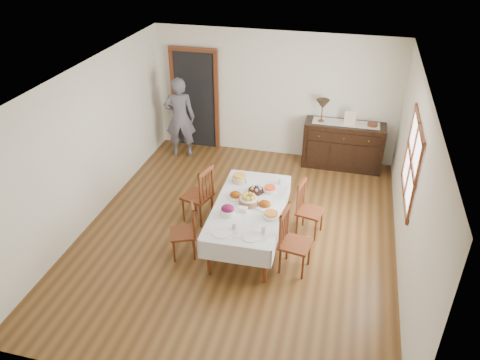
% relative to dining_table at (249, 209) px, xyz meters
% --- Properties ---
extents(ground, '(6.00, 6.00, 0.00)m').
position_rel_dining_table_xyz_m(ground, '(-0.21, 0.18, -0.62)').
color(ground, brown).
extents(room_shell, '(5.02, 6.02, 2.65)m').
position_rel_dining_table_xyz_m(room_shell, '(-0.36, 0.60, 1.03)').
color(room_shell, white).
rests_on(room_shell, ground).
extents(dining_table, '(1.10, 2.07, 0.70)m').
position_rel_dining_table_xyz_m(dining_table, '(0.00, 0.00, 0.00)').
color(dining_table, silver).
rests_on(dining_table, ground).
extents(chair_left_near, '(0.49, 0.49, 0.90)m').
position_rel_dining_table_xyz_m(chair_left_near, '(-0.85, -0.54, -0.16)').
color(chair_left_near, '#602B15').
rests_on(chair_left_near, ground).
extents(chair_left_far, '(0.53, 0.53, 1.03)m').
position_rel_dining_table_xyz_m(chair_left_far, '(-0.93, 0.38, -0.09)').
color(chair_left_far, '#602B15').
rests_on(chair_left_far, ground).
extents(chair_right_near, '(0.48, 0.48, 1.01)m').
position_rel_dining_table_xyz_m(chair_right_near, '(0.75, -0.46, -0.10)').
color(chair_right_near, '#602B15').
rests_on(chair_right_near, ground).
extents(chair_right_far, '(0.47, 0.47, 0.94)m').
position_rel_dining_table_xyz_m(chair_right_far, '(0.86, 0.47, -0.14)').
color(chair_right_far, '#602B15').
rests_on(chair_right_far, ground).
extents(sideboard, '(1.57, 0.57, 0.94)m').
position_rel_dining_table_xyz_m(sideboard, '(1.27, 2.90, -0.14)').
color(sideboard, black).
rests_on(sideboard, ground).
extents(person, '(0.65, 0.50, 1.83)m').
position_rel_dining_table_xyz_m(person, '(-2.07, 2.59, 0.30)').
color(person, '#595765').
rests_on(person, ground).
extents(bread_basket, '(0.31, 0.31, 0.17)m').
position_rel_dining_table_xyz_m(bread_basket, '(-0.01, 0.02, 0.16)').
color(bread_basket, '#8C5C3B').
rests_on(bread_basket, dining_table).
extents(egg_basket, '(0.24, 0.24, 0.10)m').
position_rel_dining_table_xyz_m(egg_basket, '(0.02, 0.39, 0.12)').
color(egg_basket, black).
rests_on(egg_basket, dining_table).
extents(ham_platter_a, '(0.29, 0.29, 0.11)m').
position_rel_dining_table_xyz_m(ham_platter_a, '(-0.25, 0.16, 0.12)').
color(ham_platter_a, white).
rests_on(ham_platter_a, dining_table).
extents(ham_platter_b, '(0.32, 0.32, 0.11)m').
position_rel_dining_table_xyz_m(ham_platter_b, '(0.24, 0.02, 0.12)').
color(ham_platter_b, white).
rests_on(ham_platter_b, dining_table).
extents(beet_bowl, '(0.23, 0.23, 0.16)m').
position_rel_dining_table_xyz_m(beet_bowl, '(-0.25, -0.33, 0.16)').
color(beet_bowl, white).
rests_on(beet_bowl, dining_table).
extents(carrot_bowl, '(0.23, 0.23, 0.09)m').
position_rel_dining_table_xyz_m(carrot_bowl, '(0.23, 0.46, 0.13)').
color(carrot_bowl, white).
rests_on(carrot_bowl, dining_table).
extents(pineapple_bowl, '(0.24, 0.24, 0.14)m').
position_rel_dining_table_xyz_m(pineapple_bowl, '(-0.31, 0.63, 0.15)').
color(pineapple_bowl, beige).
rests_on(pineapple_bowl, dining_table).
extents(casserole_dish, '(0.26, 0.26, 0.08)m').
position_rel_dining_table_xyz_m(casserole_dish, '(0.39, -0.24, 0.12)').
color(casserole_dish, white).
rests_on(casserole_dish, dining_table).
extents(butter_dish, '(0.14, 0.09, 0.07)m').
position_rel_dining_table_xyz_m(butter_dish, '(-0.05, -0.19, 0.12)').
color(butter_dish, white).
rests_on(butter_dish, dining_table).
extents(setting_left, '(0.42, 0.31, 0.10)m').
position_rel_dining_table_xyz_m(setting_left, '(-0.16, -0.75, 0.11)').
color(setting_left, white).
rests_on(setting_left, dining_table).
extents(setting_right, '(0.42, 0.31, 0.10)m').
position_rel_dining_table_xyz_m(setting_right, '(0.25, -0.73, 0.11)').
color(setting_right, white).
rests_on(setting_right, dining_table).
extents(glass_far_a, '(0.07, 0.07, 0.11)m').
position_rel_dining_table_xyz_m(glass_far_a, '(-0.19, 0.61, 0.14)').
color(glass_far_a, silver).
rests_on(glass_far_a, dining_table).
extents(glass_far_b, '(0.07, 0.07, 0.10)m').
position_rel_dining_table_xyz_m(glass_far_b, '(0.36, 0.73, 0.14)').
color(glass_far_b, silver).
rests_on(glass_far_b, dining_table).
extents(runner, '(1.30, 0.35, 0.01)m').
position_rel_dining_table_xyz_m(runner, '(1.27, 2.93, 0.33)').
color(runner, white).
rests_on(runner, sideboard).
extents(table_lamp, '(0.26, 0.26, 0.46)m').
position_rel_dining_table_xyz_m(table_lamp, '(0.79, 2.88, 0.68)').
color(table_lamp, brown).
rests_on(table_lamp, sideboard).
extents(picture_frame, '(0.22, 0.08, 0.28)m').
position_rel_dining_table_xyz_m(picture_frame, '(1.34, 2.84, 0.47)').
color(picture_frame, beige).
rests_on(picture_frame, sideboard).
extents(deco_bowl, '(0.20, 0.20, 0.06)m').
position_rel_dining_table_xyz_m(deco_bowl, '(1.78, 2.92, 0.36)').
color(deco_bowl, '#602B15').
rests_on(deco_bowl, sideboard).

